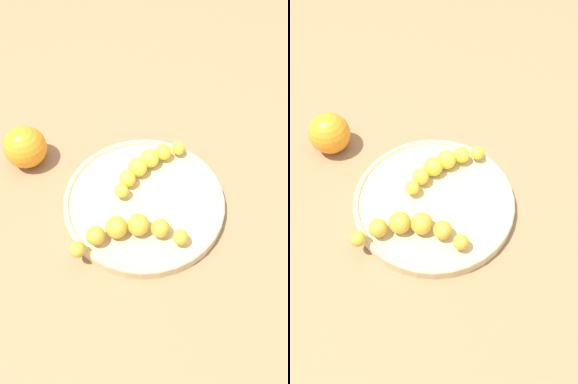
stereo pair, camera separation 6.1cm
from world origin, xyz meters
The scene contains 5 objects.
ground_plane centered at (0.00, 0.00, 0.00)m, with size 2.40×2.40×0.00m, color #936D47.
fruit_bowl centered at (0.00, 0.00, 0.01)m, with size 0.27×0.27×0.02m.
banana_yellow centered at (0.04, -0.04, 0.04)m, with size 0.05×0.16×0.03m.
banana_spotted centered at (-0.03, 0.07, 0.04)m, with size 0.12×0.15×0.03m.
orange_fruit centered at (0.22, 0.08, 0.04)m, with size 0.08×0.08×0.08m, color orange.
Camera 2 is at (-0.30, 0.20, 0.53)m, focal length 35.10 mm.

